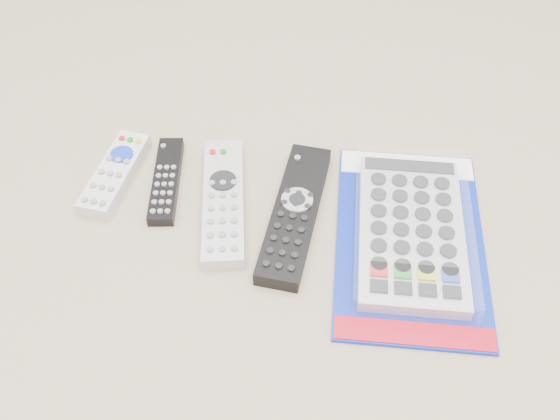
# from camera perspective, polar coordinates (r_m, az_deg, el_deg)

# --- Properties ---
(remote_small_grey) EXTENTS (0.07, 0.16, 0.02)m
(remote_small_grey) POSITION_cam_1_polar(r_m,az_deg,el_deg) (0.92, -14.86, 3.26)
(remote_small_grey) COLOR silver
(remote_small_grey) RESTS_ON ground
(remote_slim_black) EXTENTS (0.06, 0.16, 0.02)m
(remote_slim_black) POSITION_cam_1_polar(r_m,az_deg,el_deg) (0.90, -10.36, 2.67)
(remote_slim_black) COLOR black
(remote_slim_black) RESTS_ON ground
(remote_silver_dvd) EXTENTS (0.09, 0.23, 0.03)m
(remote_silver_dvd) POSITION_cam_1_polar(r_m,az_deg,el_deg) (0.86, -5.20, 0.83)
(remote_silver_dvd) COLOR silver
(remote_silver_dvd) RESTS_ON ground
(remote_large_black) EXTENTS (0.08, 0.24, 0.03)m
(remote_large_black) POSITION_cam_1_polar(r_m,az_deg,el_deg) (0.84, 1.37, -0.28)
(remote_large_black) COLOR black
(remote_large_black) RESTS_ON ground
(jumbo_remote_packaged) EXTENTS (0.20, 0.32, 0.04)m
(jumbo_remote_packaged) POSITION_cam_1_polar(r_m,az_deg,el_deg) (0.83, 11.92, -1.78)
(jumbo_remote_packaged) COLOR #0E249D
(jumbo_remote_packaged) RESTS_ON ground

